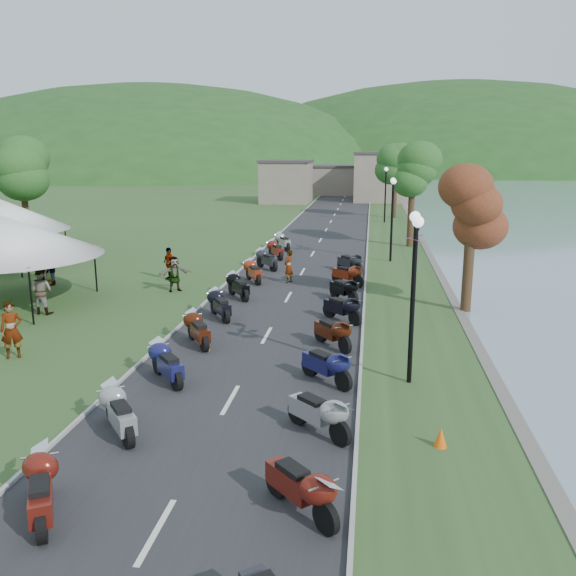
{
  "coord_description": "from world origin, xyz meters",
  "views": [
    {
      "loc": [
        3.72,
        0.56,
        6.88
      ],
      "look_at": [
        0.48,
        24.39,
        1.3
      ],
      "focal_mm": 38.0,
      "sensor_mm": 36.0,
      "label": 1
    }
  ],
  "objects_px": {
    "vendor_tent_main": "(4,260)",
    "pedestrian_b": "(43,314)",
    "pedestrian_c": "(52,285)",
    "pedestrian_a": "(14,357)"
  },
  "relations": [
    {
      "from": "vendor_tent_main",
      "to": "pedestrian_b",
      "type": "bearing_deg",
      "value": -28.3
    },
    {
      "from": "pedestrian_c",
      "to": "vendor_tent_main",
      "type": "bearing_deg",
      "value": -13.63
    },
    {
      "from": "pedestrian_a",
      "to": "pedestrian_c",
      "type": "relative_size",
      "value": 0.97
    },
    {
      "from": "pedestrian_a",
      "to": "vendor_tent_main",
      "type": "bearing_deg",
      "value": 95.85
    },
    {
      "from": "pedestrian_b",
      "to": "pedestrian_c",
      "type": "bearing_deg",
      "value": -58.9
    },
    {
      "from": "pedestrian_b",
      "to": "pedestrian_c",
      "type": "relative_size",
      "value": 1.0
    },
    {
      "from": "vendor_tent_main",
      "to": "pedestrian_b",
      "type": "height_order",
      "value": "vendor_tent_main"
    },
    {
      "from": "pedestrian_b",
      "to": "pedestrian_a",
      "type": "bearing_deg",
      "value": 116.01
    },
    {
      "from": "pedestrian_a",
      "to": "pedestrian_b",
      "type": "height_order",
      "value": "pedestrian_b"
    },
    {
      "from": "vendor_tent_main",
      "to": "pedestrian_a",
      "type": "relative_size",
      "value": 2.98
    }
  ]
}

